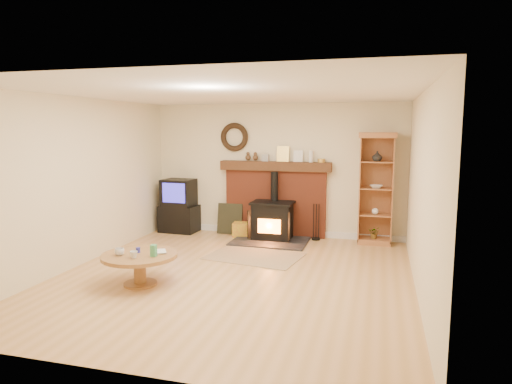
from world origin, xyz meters
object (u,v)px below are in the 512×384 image
(wood_stove, at_px, (272,222))
(tv_unit, at_px, (179,207))
(curio_cabinet, at_px, (376,189))
(coffee_table, at_px, (139,260))

(wood_stove, xyz_separation_m, tv_unit, (-2.02, 0.19, 0.16))
(tv_unit, relative_size, curio_cabinet, 0.53)
(wood_stove, relative_size, curio_cabinet, 0.68)
(wood_stove, bearing_deg, coffee_table, -111.53)
(curio_cabinet, distance_m, coffee_table, 4.49)
(tv_unit, xyz_separation_m, curio_cabinet, (3.91, 0.09, 0.50))
(tv_unit, distance_m, coffee_table, 3.25)
(wood_stove, height_order, curio_cabinet, curio_cabinet)
(wood_stove, relative_size, coffee_table, 1.37)
(wood_stove, xyz_separation_m, curio_cabinet, (1.89, 0.28, 0.67))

